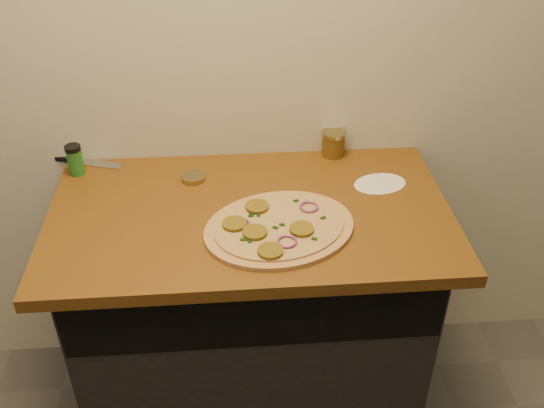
{
  "coord_description": "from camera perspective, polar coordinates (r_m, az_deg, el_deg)",
  "views": [
    {
      "loc": [
        -0.05,
        -0.06,
        1.95
      ],
      "look_at": [
        0.06,
        1.37,
        0.95
      ],
      "focal_mm": 40.0,
      "sensor_mm": 36.0,
      "label": 1
    }
  ],
  "objects": [
    {
      "name": "spice_shaker",
      "position": [
        2.05,
        -18.05,
        3.99
      ],
      "size": [
        0.05,
        0.05,
        0.1
      ],
      "color": "#226720",
      "rests_on": "countertop"
    },
    {
      "name": "mason_jar_lid",
      "position": [
        1.96,
        -7.42,
        2.49
      ],
      "size": [
        0.09,
        0.09,
        0.02
      ],
      "primitive_type": "cylinder",
      "rotation": [
        0.0,
        0.0,
        0.15
      ],
      "color": "#958856",
      "rests_on": "countertop"
    },
    {
      "name": "pizza",
      "position": [
        1.72,
        0.6,
        -2.22
      ],
      "size": [
        0.54,
        0.54,
        0.03
      ],
      "color": "tan",
      "rests_on": "countertop"
    },
    {
      "name": "cabinet",
      "position": [
        2.14,
        -1.88,
        -10.33
      ],
      "size": [
        1.1,
        0.6,
        0.86
      ],
      "primitive_type": "cube",
      "color": "black",
      "rests_on": "ground"
    },
    {
      "name": "flour_spill",
      "position": [
        1.95,
        10.12,
        1.89
      ],
      "size": [
        0.21,
        0.21,
        0.0
      ],
      "primitive_type": "cylinder",
      "rotation": [
        0.0,
        0.0,
        0.24
      ],
      "color": "white",
      "rests_on": "countertop"
    },
    {
      "name": "salsa_jar",
      "position": [
        2.07,
        5.79,
        5.71
      ],
      "size": [
        0.08,
        0.08,
        0.09
      ],
      "color": "maroon",
      "rests_on": "countertop"
    },
    {
      "name": "countertop",
      "position": [
        1.82,
        -2.1,
        -0.98
      ],
      "size": [
        1.2,
        0.7,
        0.04
      ],
      "primitive_type": "cube",
      "color": "brown",
      "rests_on": "cabinet"
    },
    {
      "name": "chefs_knife",
      "position": [
        2.14,
        -18.01,
        3.91
      ],
      "size": [
        0.28,
        0.11,
        0.02
      ],
      "color": "#B7BAC1",
      "rests_on": "countertop"
    }
  ]
}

